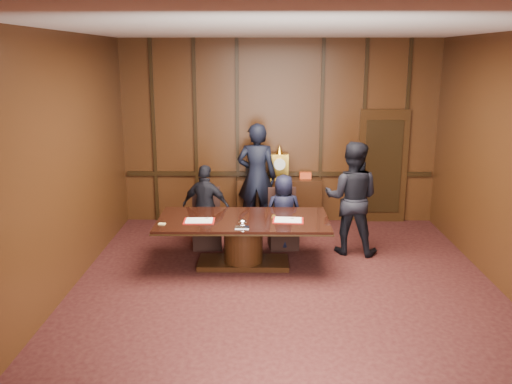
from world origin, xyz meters
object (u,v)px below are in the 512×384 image
(sideboard, at_px, (279,200))
(signatory_left, at_px, (206,207))
(conference_table, at_px, (243,234))
(witness_right, at_px, (352,198))
(witness_left, at_px, (257,177))
(signatory_right, at_px, (284,212))

(sideboard, relative_size, signatory_left, 1.12)
(conference_table, relative_size, witness_right, 1.41)
(sideboard, bearing_deg, signatory_left, -132.96)
(sideboard, xyz_separation_m, witness_left, (-0.43, -0.30, 0.51))
(signatory_left, xyz_separation_m, witness_right, (2.40, -0.19, 0.21))
(witness_left, xyz_separation_m, witness_right, (1.56, -1.25, -0.07))
(witness_left, bearing_deg, sideboard, -138.82)
(witness_right, bearing_deg, conference_table, 34.62)
(sideboard, distance_m, conference_table, 2.25)
(signatory_left, height_order, witness_left, witness_left)
(sideboard, relative_size, witness_right, 0.86)
(witness_left, bearing_deg, witness_right, 147.35)
(witness_left, bearing_deg, signatory_left, 57.73)
(signatory_left, relative_size, witness_left, 0.72)
(conference_table, distance_m, signatory_left, 1.05)
(signatory_left, height_order, witness_right, witness_right)
(conference_table, relative_size, witness_left, 1.31)
(sideboard, bearing_deg, witness_right, -53.89)
(signatory_left, bearing_deg, signatory_right, -164.06)
(sideboard, xyz_separation_m, signatory_right, (0.03, -1.36, 0.15))
(signatory_left, bearing_deg, witness_right, -168.57)
(signatory_left, distance_m, signatory_right, 1.30)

